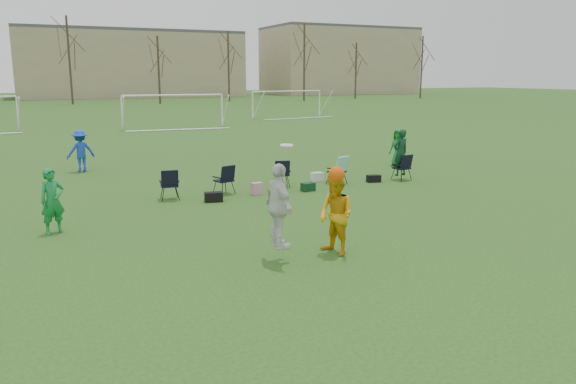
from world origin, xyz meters
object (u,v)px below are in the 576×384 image
fielder_green_far (398,148)px  fielder_blue (81,151)px  fielder_green_near (52,201)px  center_contest (311,210)px  goal_mid (173,102)px  goal_right (287,96)px

fielder_green_far → fielder_blue: bearing=-127.0°
fielder_green_near → fielder_blue: fielder_blue is taller
center_contest → fielder_green_far: bearing=46.1°
center_contest → goal_mid: size_ratio=0.33×
fielder_green_near → goal_right: goal_right is taller
center_contest → fielder_green_near: bearing=138.3°
goal_mid → goal_right: size_ratio=1.01×
fielder_green_far → goal_mid: 22.04m
fielder_green_near → goal_right: bearing=36.5°
fielder_green_far → center_contest: center_contest is taller
fielder_green_near → fielder_blue: 9.39m
fielder_green_far → goal_mid: bearing=173.5°
fielder_blue → fielder_green_far: 13.12m
fielder_green_near → center_contest: 6.53m
fielder_green_near → center_contest: center_contest is taller
fielder_blue → goal_mid: goal_mid is taller
fielder_green_far → goal_mid: size_ratio=0.22×
fielder_blue → goal_mid: size_ratio=0.23×
fielder_green_near → goal_mid: goal_mid is taller
fielder_blue → goal_right: goal_right is taller
fielder_blue → fielder_green_far: fielder_blue is taller
fielder_green_near → goal_right: 39.05m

